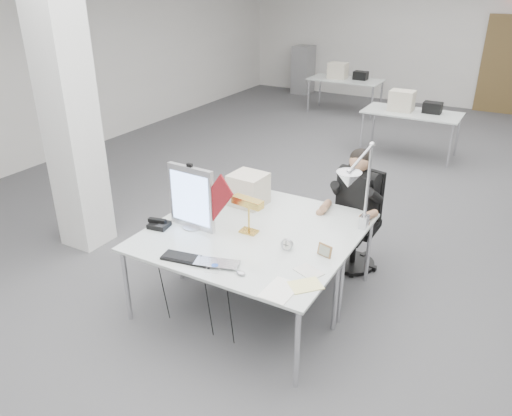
{
  "coord_description": "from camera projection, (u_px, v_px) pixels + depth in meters",
  "views": [
    {
      "loc": [
        2.0,
        -5.56,
        2.89
      ],
      "look_at": [
        -0.01,
        -2.0,
        0.96
      ],
      "focal_mm": 35.0,
      "sensor_mm": 36.0,
      "label": 1
    }
  ],
  "objects": [
    {
      "name": "room_shell",
      "position": [
        349.0,
        85.0,
        5.87
      ],
      "size": [
        10.04,
        14.04,
        3.24
      ],
      "color": "#464648",
      "rests_on": "ground"
    },
    {
      "name": "desk_main",
      "position": [
        228.0,
        253.0,
        4.22
      ],
      "size": [
        1.8,
        0.9,
        0.02
      ],
      "primitive_type": "cube",
      "color": "silver",
      "rests_on": "room_shell"
    },
    {
      "name": "desk_second",
      "position": [
        277.0,
        213.0,
        4.93
      ],
      "size": [
        1.8,
        0.9,
        0.02
      ],
      "primitive_type": "cube",
      "color": "silver",
      "rests_on": "room_shell"
    },
    {
      "name": "bg_desk_a",
      "position": [
        412.0,
        113.0,
        8.46
      ],
      "size": [
        1.6,
        0.8,
        0.02
      ],
      "primitive_type": "cube",
      "color": "silver",
      "rests_on": "room_shell"
    },
    {
      "name": "bg_desk_b",
      "position": [
        346.0,
        80.0,
        11.08
      ],
      "size": [
        1.6,
        0.8,
        0.02
      ],
      "primitive_type": "cube",
      "color": "silver",
      "rests_on": "room_shell"
    },
    {
      "name": "filing_cabinet",
      "position": [
        303.0,
        70.0,
        13.04
      ],
      "size": [
        0.45,
        0.55,
        1.2
      ],
      "primitive_type": "cube",
      "color": "gray",
      "rests_on": "room_shell"
    },
    {
      "name": "office_chair",
      "position": [
        356.0,
        223.0,
        5.23
      ],
      "size": [
        0.61,
        0.61,
        1.03
      ],
      "primitive_type": null,
      "rotation": [
        0.0,
        0.0,
        -0.23
      ],
      "color": "black",
      "rests_on": "room_shell"
    },
    {
      "name": "seated_person",
      "position": [
        357.0,
        191.0,
        5.02
      ],
      "size": [
        0.59,
        0.67,
        0.87
      ],
      "primitive_type": null,
      "rotation": [
        0.0,
        0.0,
        -0.23
      ],
      "color": "black",
      "rests_on": "office_chair"
    },
    {
      "name": "monitor",
      "position": [
        191.0,
        198.0,
        4.5
      ],
      "size": [
        0.48,
        0.07,
        0.59
      ],
      "primitive_type": "cube",
      "rotation": [
        0.0,
        0.0,
        -0.04
      ],
      "color": "#B6B5BA",
      "rests_on": "desk_main"
    },
    {
      "name": "pennant",
      "position": [
        216.0,
        200.0,
        4.32
      ],
      "size": [
        0.47,
        0.17,
        0.52
      ],
      "primitive_type": "cube",
      "rotation": [
        0.0,
        -0.87,
        -0.33
      ],
      "color": "maroon",
      "rests_on": "monitor"
    },
    {
      "name": "keyboard",
      "position": [
        188.0,
        259.0,
        4.09
      ],
      "size": [
        0.46,
        0.22,
        0.02
      ],
      "primitive_type": "cube",
      "rotation": [
        0.0,
        0.0,
        0.17
      ],
      "color": "black",
      "rests_on": "desk_main"
    },
    {
      "name": "laptop",
      "position": [
        215.0,
        267.0,
        3.97
      ],
      "size": [
        0.41,
        0.33,
        0.03
      ],
      "primitive_type": "imported",
      "rotation": [
        0.0,
        0.0,
        0.29
      ],
      "color": "#A1A2A6",
      "rests_on": "desk_main"
    },
    {
      "name": "mouse",
      "position": [
        241.0,
        273.0,
        3.89
      ],
      "size": [
        0.09,
        0.08,
        0.03
      ],
      "primitive_type": "ellipsoid",
      "rotation": [
        0.0,
        0.0,
        0.34
      ],
      "color": "#B1B2B6",
      "rests_on": "desk_main"
    },
    {
      "name": "bankers_lamp",
      "position": [
        249.0,
        216.0,
        4.46
      ],
      "size": [
        0.31,
        0.16,
        0.34
      ],
      "primitive_type": null,
      "rotation": [
        0.0,
        0.0,
        -0.13
      ],
      "color": "#BE7E3B",
      "rests_on": "desk_main"
    },
    {
      "name": "desk_phone",
      "position": [
        159.0,
        225.0,
        4.61
      ],
      "size": [
        0.2,
        0.19,
        0.04
      ],
      "primitive_type": "cube",
      "rotation": [
        0.0,
        0.0,
        0.16
      ],
      "color": "black",
      "rests_on": "desk_main"
    },
    {
      "name": "picture_frame_left",
      "position": [
        185.0,
        213.0,
        4.76
      ],
      "size": [
        0.16,
        0.1,
        0.12
      ],
      "primitive_type": "cube",
      "rotation": [
        -0.21,
        0.0,
        0.47
      ],
      "color": "#A47847",
      "rests_on": "desk_main"
    },
    {
      "name": "picture_frame_right",
      "position": [
        325.0,
        250.0,
        4.13
      ],
      "size": [
        0.14,
        0.07,
        0.1
      ],
      "primitive_type": "cube",
      "rotation": [
        -0.21,
        0.0,
        -0.26
      ],
      "color": "#9D7043",
      "rests_on": "desk_main"
    },
    {
      "name": "desk_clock",
      "position": [
        287.0,
        244.0,
        4.23
      ],
      "size": [
        0.11,
        0.04,
        0.11
      ],
      "primitive_type": "cylinder",
      "rotation": [
        1.57,
        0.0,
        0.11
      ],
      "color": "#A9A9AD",
      "rests_on": "desk_main"
    },
    {
      "name": "paper_stack_a",
      "position": [
        280.0,
        290.0,
        3.7
      ],
      "size": [
        0.23,
        0.32,
        0.01
      ],
      "primitive_type": "cube",
      "rotation": [
        0.0,
        0.0,
        -0.03
      ],
      "color": "white",
      "rests_on": "desk_main"
    },
    {
      "name": "paper_stack_b",
      "position": [
        306.0,
        285.0,
        3.75
      ],
      "size": [
        0.29,
        0.3,
        0.01
      ],
      "primitive_type": "cube",
      "rotation": [
        0.0,
        0.0,
        -0.74
      ],
      "color": "#F6ED93",
      "rests_on": "desk_main"
    },
    {
      "name": "paper_stack_c",
      "position": [
        309.0,
        272.0,
        3.93
      ],
      "size": [
        0.26,
        0.22,
        0.01
      ],
      "primitive_type": "cube",
      "rotation": [
        0.0,
        0.0,
        -0.39
      ],
      "color": "silver",
      "rests_on": "desk_main"
    },
    {
      "name": "beige_monitor",
      "position": [
        248.0,
        189.0,
        5.02
      ],
      "size": [
        0.36,
        0.34,
        0.32
      ],
      "primitive_type": "cube",
      "rotation": [
        0.0,
        0.0,
        -0.06
      ],
      "color": "beige",
      "rests_on": "desk_second"
    },
    {
      "name": "architect_lamp",
      "position": [
        359.0,
        189.0,
        4.21
      ],
      "size": [
        0.32,
        0.77,
        0.97
      ],
      "primitive_type": null,
      "rotation": [
        0.0,
        0.0,
        0.08
      ],
      "color": "#AFB0B4",
      "rests_on": "desk_second"
    }
  ]
}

